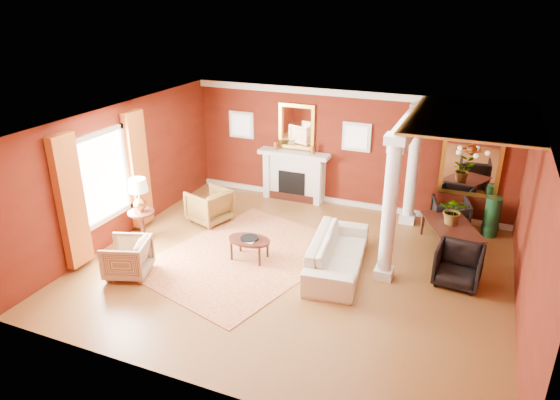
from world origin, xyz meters
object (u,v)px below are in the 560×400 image
at_px(coffee_table, 249,241).
at_px(armchair_stripe, 127,256).
at_px(dining_table, 452,230).
at_px(sofa, 338,248).
at_px(armchair_leopard, 209,204).
at_px(side_table, 140,200).

bearing_deg(coffee_table, armchair_stripe, -142.28).
bearing_deg(armchair_stripe, coffee_table, 108.95).
bearing_deg(dining_table, sofa, 106.30).
bearing_deg(armchair_stripe, armchair_leopard, 156.76).
xyz_separation_m(armchair_leopard, dining_table, (5.38, 0.74, 0.00)).
height_order(armchair_leopard, armchair_stripe, armchair_leopard).
bearing_deg(coffee_table, side_table, -177.73).
distance_m(sofa, dining_table, 2.61).
xyz_separation_m(armchair_leopard, armchair_stripe, (-0.21, -2.72, -0.03)).
relative_size(coffee_table, dining_table, 0.56).
distance_m(coffee_table, side_table, 2.59).
xyz_separation_m(side_table, dining_table, (6.26, 2.11, -0.50)).
height_order(armchair_leopard, dining_table, dining_table).
bearing_deg(armchair_leopard, side_table, -14.16).
bearing_deg(armchair_leopard, sofa, 92.40).
distance_m(armchair_leopard, side_table, 1.71).
relative_size(sofa, armchair_stripe, 2.96).
bearing_deg(armchair_stripe, side_table, -172.46).
xyz_separation_m(coffee_table, dining_table, (3.72, 2.01, 0.04)).
bearing_deg(coffee_table, sofa, 9.42).
bearing_deg(dining_table, coffee_table, 93.52).
relative_size(armchair_leopard, dining_table, 0.55).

